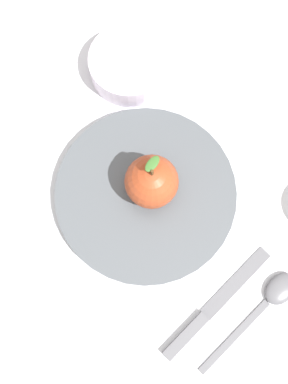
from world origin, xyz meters
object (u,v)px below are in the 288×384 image
(apple, at_px, (150,182))
(dinner_plate, at_px, (144,194))
(knife, at_px, (206,313))
(spoon, at_px, (269,299))
(side_bowl, at_px, (127,64))

(apple, bearing_deg, dinner_plate, 127.23)
(dinner_plate, bearing_deg, apple, -52.77)
(dinner_plate, height_order, knife, dinner_plate)
(apple, xyz_separation_m, knife, (-0.16, -0.08, -0.05))
(apple, distance_m, spoon, 0.22)
(dinner_plate, height_order, apple, apple)
(side_bowl, relative_size, knife, 0.79)
(apple, relative_size, spoon, 0.60)
(knife, bearing_deg, apple, 25.16)
(dinner_plate, height_order, spoon, dinner_plate)
(knife, bearing_deg, dinner_plate, 27.99)
(side_bowl, distance_m, knife, 0.36)
(side_bowl, xyz_separation_m, knife, (-0.34, -0.11, -0.02))
(apple, height_order, side_bowl, apple)
(apple, height_order, spoon, apple)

